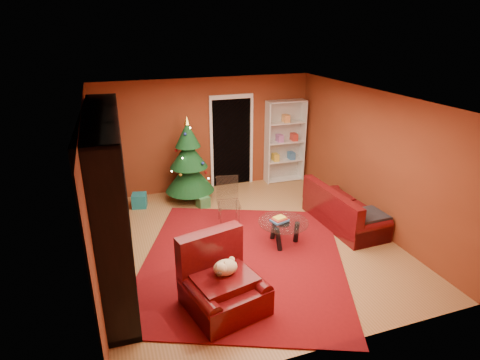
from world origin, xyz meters
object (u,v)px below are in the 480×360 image
object	(u,v)px
rug	(243,260)
coffee_table	(283,233)
gift_box_red	(180,189)
white_bookshelf	(285,142)
christmas_tree	(189,161)
dog	(225,267)
gift_box_teal	(139,200)
gift_box_green	(203,202)
armchair	(224,283)
acrylic_chair	(229,204)
sofa	(345,206)
media_unit	(110,198)

from	to	relation	value
rug	coffee_table	size ratio (longest dim) A/B	4.30
gift_box_red	white_bookshelf	distance (m)	2.79
christmas_tree	dog	xyz separation A→B (m)	(-0.33, -3.73, -0.30)
gift_box_teal	white_bookshelf	distance (m)	3.74
christmas_tree	gift_box_green	xyz separation A→B (m)	(0.17, -0.47, -0.81)
white_bookshelf	armchair	world-z (taller)	white_bookshelf
dog	coffee_table	world-z (taller)	dog
gift_box_teal	gift_box_green	size ratio (longest dim) A/B	1.23
gift_box_red	acrylic_chair	bearing A→B (deg)	-71.56
sofa	armchair	bearing A→B (deg)	117.13
christmas_tree	sofa	bearing A→B (deg)	-39.85
gift_box_green	coffee_table	size ratio (longest dim) A/B	0.27
media_unit	dog	world-z (taller)	media_unit
christmas_tree	acrylic_chair	distance (m)	1.55
gift_box_teal	sofa	world-z (taller)	sofa
dog	sofa	bearing A→B (deg)	14.75
gift_box_red	gift_box_green	bearing A→B (deg)	-70.55
christmas_tree	coffee_table	bearing A→B (deg)	-65.22
gift_box_teal	coffee_table	bearing A→B (deg)	-47.29
christmas_tree	gift_box_teal	distance (m)	1.37
white_bookshelf	gift_box_red	bearing A→B (deg)	-179.12
armchair	dog	xyz separation A→B (m)	(0.04, 0.06, 0.21)
gift_box_green	acrylic_chair	xyz separation A→B (m)	(0.29, -0.92, 0.30)
sofa	acrylic_chair	bearing A→B (deg)	68.40
white_bookshelf	sofa	distance (m)	2.66
rug	christmas_tree	xyz separation A→B (m)	(-0.28, 2.74, 0.92)
rug	christmas_tree	bearing A→B (deg)	95.87
rug	dog	distance (m)	1.31
white_bookshelf	acrylic_chair	size ratio (longest dim) A/B	2.42
gift_box_red	coffee_table	world-z (taller)	coffee_table
gift_box_teal	coffee_table	size ratio (longest dim) A/B	0.34
dog	coffee_table	xyz separation A→B (m)	(1.46, 1.27, -0.39)
gift_box_teal	armchair	bearing A→B (deg)	-78.64
gift_box_red	dog	xyz separation A→B (m)	(-0.18, -4.17, 0.53)
christmas_tree	gift_box_teal	world-z (taller)	christmas_tree
media_unit	dog	size ratio (longest dim) A/B	8.36
gift_box_green	armchair	distance (m)	3.38
gift_box_teal	media_unit	bearing A→B (deg)	-103.82
gift_box_red	sofa	world-z (taller)	sofa
gift_box_green	gift_box_teal	bearing A→B (deg)	160.71
rug	acrylic_chair	bearing A→B (deg)	82.38
white_bookshelf	acrylic_chair	world-z (taller)	white_bookshelf
gift_box_teal	armchair	world-z (taller)	armchair
christmas_tree	gift_box_green	world-z (taller)	christmas_tree
media_unit	sofa	xyz separation A→B (m)	(4.29, 0.21, -0.89)
white_bookshelf	dog	distance (m)	5.03
rug	gift_box_green	bearing A→B (deg)	92.77
white_bookshelf	sofa	bearing A→B (deg)	-86.49
media_unit	acrylic_chair	size ratio (longest dim) A/B	3.93
dog	coffee_table	size ratio (longest dim) A/B	0.45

